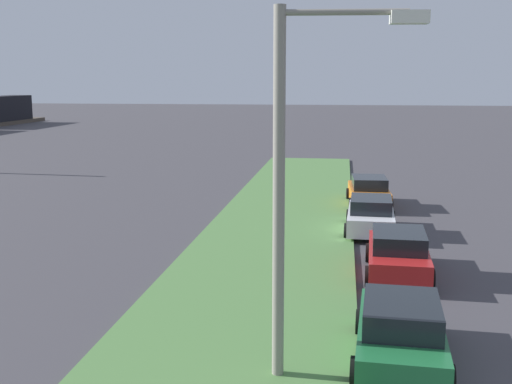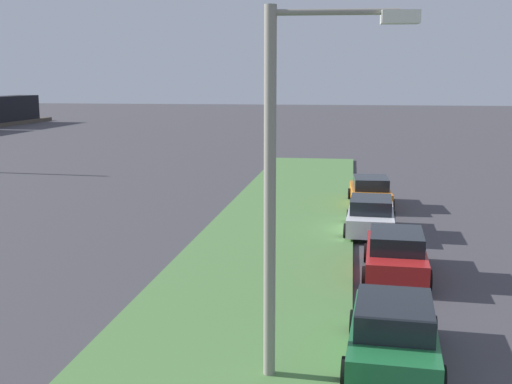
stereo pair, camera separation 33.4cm
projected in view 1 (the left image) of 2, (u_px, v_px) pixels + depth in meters
name	position (u px, v px, depth m)	size (l,w,h in m)	color
grass_median	(259.00, 275.00, 20.07)	(60.00, 6.00, 0.12)	#517F42
parked_car_green	(401.00, 332.00, 13.83)	(4.40, 2.21, 1.47)	#1E6B38
parked_car_red	(398.00, 253.00, 20.09)	(4.37, 2.15, 1.47)	red
parked_car_white	(371.00, 215.00, 25.75)	(4.36, 2.14, 1.47)	silver
parked_car_orange	(369.00, 192.00, 31.17)	(4.38, 2.17, 1.47)	orange
streetlight	(297.00, 169.00, 12.44)	(0.49, 2.88, 7.50)	gray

